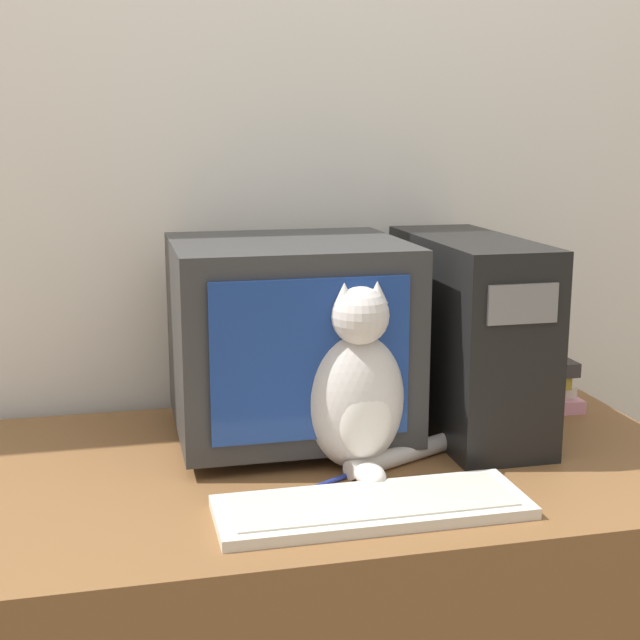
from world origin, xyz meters
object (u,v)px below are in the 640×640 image
object	(u,v)px
computer_tower	(467,334)
book_stack	(532,381)
keyboard	(372,507)
pen	(324,484)
crt_monitor	(289,338)
cat	(357,392)

from	to	relation	value
computer_tower	book_stack	bearing A→B (deg)	29.59
keyboard	pen	bearing A→B (deg)	113.24
crt_monitor	keyboard	size ratio (longest dim) A/B	0.88
crt_monitor	computer_tower	world-z (taller)	crt_monitor
crt_monitor	computer_tower	size ratio (longest dim) A/B	0.92
cat	book_stack	size ratio (longest dim) A/B	1.68
keyboard	pen	xyz separation A→B (m)	(-0.05, 0.12, -0.01)
pen	cat	bearing A→B (deg)	42.74
keyboard	cat	bearing A→B (deg)	81.86
computer_tower	cat	bearing A→B (deg)	-148.51
keyboard	book_stack	world-z (taller)	book_stack
keyboard	computer_tower	bearing A→B (deg)	49.87
book_stack	cat	bearing A→B (deg)	-149.31
computer_tower	book_stack	size ratio (longest dim) A/B	2.33
crt_monitor	cat	distance (m)	0.21
computer_tower	keyboard	xyz separation A→B (m)	(-0.30, -0.36, -0.18)
cat	book_stack	bearing A→B (deg)	28.22
crt_monitor	computer_tower	distance (m)	0.36
keyboard	cat	xyz separation A→B (m)	(0.03, 0.19, 0.13)
cat	book_stack	xyz separation A→B (m)	(0.48, 0.28, -0.09)
book_stack	keyboard	bearing A→B (deg)	-136.91
crt_monitor	keyboard	bearing A→B (deg)	-81.24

